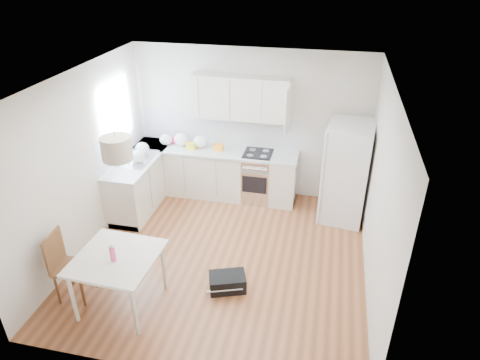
# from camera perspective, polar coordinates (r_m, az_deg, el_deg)

# --- Properties ---
(floor) EXTENTS (4.20, 4.20, 0.00)m
(floor) POSITION_cam_1_polar(r_m,az_deg,el_deg) (6.62, -2.30, -10.11)
(floor) COLOR brown
(floor) RESTS_ON ground
(ceiling) EXTENTS (4.20, 4.20, 0.00)m
(ceiling) POSITION_cam_1_polar(r_m,az_deg,el_deg) (5.36, -2.88, 12.99)
(ceiling) COLOR white
(ceiling) RESTS_ON wall_back
(wall_back) EXTENTS (4.20, 0.00, 4.20)m
(wall_back) POSITION_cam_1_polar(r_m,az_deg,el_deg) (7.73, 1.40, 7.48)
(wall_back) COLOR beige
(wall_back) RESTS_ON floor
(wall_left) EXTENTS (0.00, 4.20, 4.20)m
(wall_left) POSITION_cam_1_polar(r_m,az_deg,el_deg) (6.68, -20.28, 2.04)
(wall_left) COLOR beige
(wall_left) RESTS_ON floor
(wall_right) EXTENTS (0.00, 4.20, 4.20)m
(wall_right) POSITION_cam_1_polar(r_m,az_deg,el_deg) (5.76, 18.11, -1.94)
(wall_right) COLOR beige
(wall_right) RESTS_ON floor
(window_glassblock) EXTENTS (0.02, 1.00, 1.00)m
(window_glassblock) POSITION_cam_1_polar(r_m,az_deg,el_deg) (7.43, -16.25, 8.72)
(window_glassblock) COLOR #BFE0F9
(window_glassblock) RESTS_ON wall_left
(cabinets_back) EXTENTS (3.00, 0.60, 0.88)m
(cabinets_back) POSITION_cam_1_polar(r_m,az_deg,el_deg) (7.97, -3.33, 0.93)
(cabinets_back) COLOR beige
(cabinets_back) RESTS_ON floor
(cabinets_left) EXTENTS (0.60, 1.80, 0.88)m
(cabinets_left) POSITION_cam_1_polar(r_m,az_deg,el_deg) (7.87, -12.95, -0.21)
(cabinets_left) COLOR beige
(cabinets_left) RESTS_ON floor
(counter_back) EXTENTS (3.02, 0.64, 0.04)m
(counter_back) POSITION_cam_1_polar(r_m,az_deg,el_deg) (7.77, -3.42, 3.93)
(counter_back) COLOR #B6B8BB
(counter_back) RESTS_ON cabinets_back
(counter_left) EXTENTS (0.64, 1.82, 0.04)m
(counter_left) POSITION_cam_1_polar(r_m,az_deg,el_deg) (7.66, -13.32, 2.80)
(counter_left) COLOR #B6B8BB
(counter_left) RESTS_ON cabinets_left
(backsplash_back) EXTENTS (3.00, 0.01, 0.58)m
(backsplash_back) POSITION_cam_1_polar(r_m,az_deg,el_deg) (7.91, -2.92, 6.85)
(backsplash_back) COLOR white
(backsplash_back) RESTS_ON wall_back
(backsplash_left) EXTENTS (0.01, 1.80, 0.58)m
(backsplash_left) POSITION_cam_1_polar(r_m,az_deg,el_deg) (7.66, -15.58, 5.07)
(backsplash_left) COLOR white
(backsplash_left) RESTS_ON wall_left
(upper_cabinets) EXTENTS (1.70, 0.32, 0.75)m
(upper_cabinets) POSITION_cam_1_polar(r_m,az_deg,el_deg) (7.44, 0.05, 10.91)
(upper_cabinets) COLOR beige
(upper_cabinets) RESTS_ON wall_back
(range_oven) EXTENTS (0.50, 0.61, 0.88)m
(range_oven) POSITION_cam_1_polar(r_m,az_deg,el_deg) (7.81, 2.34, 0.35)
(range_oven) COLOR silver
(range_oven) RESTS_ON floor
(sink) EXTENTS (0.50, 0.80, 0.16)m
(sink) POSITION_cam_1_polar(r_m,az_deg,el_deg) (7.62, -13.49, 2.74)
(sink) COLOR silver
(sink) RESTS_ON counter_left
(refrigerator) EXTENTS (0.90, 0.93, 1.69)m
(refrigerator) POSITION_cam_1_polar(r_m,az_deg,el_deg) (7.33, 14.07, 0.99)
(refrigerator) COLOR white
(refrigerator) RESTS_ON floor
(dining_table) EXTENTS (1.03, 1.03, 0.78)m
(dining_table) POSITION_cam_1_polar(r_m,az_deg,el_deg) (5.63, -16.09, -10.47)
(dining_table) COLOR beige
(dining_table) RESTS_ON floor
(dining_chair) EXTENTS (0.44, 0.44, 0.98)m
(dining_chair) POSITION_cam_1_polar(r_m,az_deg,el_deg) (6.08, -21.43, -10.68)
(dining_chair) COLOR #4F3017
(dining_chair) RESTS_ON floor
(drink_bottle) EXTENTS (0.09, 0.09, 0.25)m
(drink_bottle) POSITION_cam_1_polar(r_m,az_deg,el_deg) (5.46, -16.65, -9.23)
(drink_bottle) COLOR #E63F80
(drink_bottle) RESTS_ON dining_table
(gym_bag) EXTENTS (0.57, 0.46, 0.23)m
(gym_bag) POSITION_cam_1_polar(r_m,az_deg,el_deg) (6.02, -1.68, -13.44)
(gym_bag) COLOR black
(gym_bag) RESTS_ON floor
(pendant_lamp) EXTENTS (0.35, 0.35, 0.27)m
(pendant_lamp) POSITION_cam_1_polar(r_m,az_deg,el_deg) (4.95, -16.14, 4.08)
(pendant_lamp) COLOR #BCB091
(pendant_lamp) RESTS_ON ceiling
(grocery_bag_a) EXTENTS (0.23, 0.19, 0.20)m
(grocery_bag_a) POSITION_cam_1_polar(r_m,az_deg,el_deg) (8.02, -9.87, 5.32)
(grocery_bag_a) COLOR white
(grocery_bag_a) RESTS_ON counter_back
(grocery_bag_b) EXTENTS (0.27, 0.23, 0.24)m
(grocery_bag_b) POSITION_cam_1_polar(r_m,az_deg,el_deg) (7.94, -7.84, 5.38)
(grocery_bag_b) COLOR white
(grocery_bag_b) RESTS_ON counter_back
(grocery_bag_c) EXTENTS (0.25, 0.21, 0.22)m
(grocery_bag_c) POSITION_cam_1_polar(r_m,az_deg,el_deg) (7.82, -5.31, 5.09)
(grocery_bag_c) COLOR white
(grocery_bag_c) RESTS_ON counter_back
(grocery_bag_d) EXTENTS (0.24, 0.21, 0.22)m
(grocery_bag_d) POSITION_cam_1_polar(r_m,az_deg,el_deg) (7.73, -12.91, 4.14)
(grocery_bag_d) COLOR white
(grocery_bag_d) RESTS_ON counter_back
(grocery_bag_e) EXTENTS (0.25, 0.21, 0.22)m
(grocery_bag_e) POSITION_cam_1_polar(r_m,az_deg,el_deg) (7.44, -13.51, 3.09)
(grocery_bag_e) COLOR white
(grocery_bag_e) RESTS_ON counter_left
(snack_orange) EXTENTS (0.18, 0.12, 0.12)m
(snack_orange) POSITION_cam_1_polar(r_m,az_deg,el_deg) (7.70, -2.89, 4.37)
(snack_orange) COLOR orange
(snack_orange) RESTS_ON counter_back
(snack_yellow) EXTENTS (0.19, 0.14, 0.12)m
(snack_yellow) POSITION_cam_1_polar(r_m,az_deg,el_deg) (7.80, -6.54, 4.53)
(snack_yellow) COLOR gold
(snack_yellow) RESTS_ON counter_back
(snack_red) EXTENTS (0.18, 0.14, 0.11)m
(snack_red) POSITION_cam_1_polar(r_m,az_deg,el_deg) (8.08, -9.20, 5.22)
(snack_red) COLOR #BA1736
(snack_red) RESTS_ON counter_back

